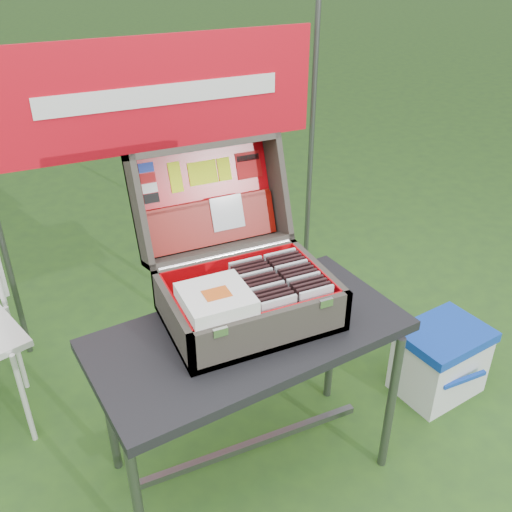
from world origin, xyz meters
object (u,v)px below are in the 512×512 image
suitcase (242,249)px  cardboard_box (325,318)px  table (250,403)px  cooler (440,360)px

suitcase → cardboard_box: (0.65, 0.43, -0.80)m
suitcase → cardboard_box: 1.12m
table → cooler: size_ratio=2.82×
table → cardboard_box: size_ratio=3.00×
suitcase → cardboard_box: bearing=33.1°
cooler → cardboard_box: (-0.35, 0.51, 0.01)m
suitcase → table: bearing=-103.1°
table → cooler: bearing=-4.6°
cardboard_box → table: bearing=-138.0°
suitcase → cooler: 1.29m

